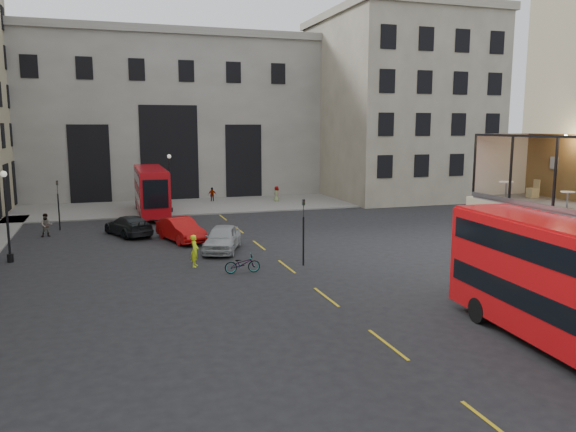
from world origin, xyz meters
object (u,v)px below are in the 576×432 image
object	(u,v)px
bus_near	(573,284)
car_a	(222,238)
pedestrian_a	(46,225)
pedestrian_c	(212,195)
bus_far	(151,189)
bicycle	(242,264)
cafe_table_far	(506,187)
traffic_light_near	(304,223)
pedestrian_d	(277,194)
street_lamp_b	(170,187)
car_c	(128,226)
cafe_chair_d	(533,192)
traffic_light_far	(58,199)
cyclist	(195,251)
street_lamp_a	(7,222)
pedestrian_b	(151,200)
cafe_table_mid	(568,197)
car_b	(181,230)

from	to	relation	value
bus_near	car_a	world-z (taller)	bus_near
pedestrian_a	pedestrian_c	xyz separation A→B (m)	(14.59, 14.45, -0.06)
bus_far	pedestrian_c	world-z (taller)	bus_far
bicycle	cafe_table_far	xyz separation A→B (m)	(10.29, -8.00, 4.62)
traffic_light_near	bus_near	bearing A→B (deg)	-73.03
pedestrian_d	street_lamp_b	bearing A→B (deg)	89.51
traffic_light_near	car_c	size ratio (longest dim) A/B	0.76
bus_far	pedestrian_a	world-z (taller)	bus_far
bus_far	cafe_table_far	size ratio (longest dim) A/B	13.25
cafe_chair_d	pedestrian_c	bearing A→B (deg)	102.71
bus_far	bicycle	world-z (taller)	bus_far
pedestrian_c	pedestrian_d	world-z (taller)	pedestrian_d
pedestrian_a	pedestrian_d	size ratio (longest dim) A/B	1.01
traffic_light_far	cafe_chair_d	world-z (taller)	cafe_chair_d
street_lamp_b	car_a	bearing A→B (deg)	-85.44
traffic_light_far	car_a	distance (m)	15.14
cyclist	bus_near	bearing A→B (deg)	-128.17
bicycle	street_lamp_b	bearing A→B (deg)	6.27
street_lamp_b	car_a	distance (m)	17.06
street_lamp_a	car_a	size ratio (longest dim) A/B	1.10
bicycle	pedestrian_c	world-z (taller)	pedestrian_c
cafe_table_far	street_lamp_a	bearing A→B (deg)	147.25
pedestrian_c	bicycle	bearing A→B (deg)	78.15
pedestrian_b	cafe_table_mid	world-z (taller)	cafe_table_mid
pedestrian_b	cafe_table_mid	bearing A→B (deg)	-135.61
traffic_light_near	cyclist	world-z (taller)	traffic_light_near
street_lamp_a	car_b	xyz separation A→B (m)	(10.25, 3.05, -1.59)
street_lamp_a	cafe_table_far	xyz separation A→B (m)	(22.60, -14.54, 2.73)
car_c	pedestrian_c	world-z (taller)	pedestrian_c
traffic_light_near	cafe_table_mid	bearing A→B (deg)	-59.13
cyclist	cafe_table_mid	size ratio (longest dim) A/B	2.67
car_b	car_a	bearing A→B (deg)	-79.52
car_c	pedestrian_a	xyz separation A→B (m)	(-5.60, 1.31, 0.11)
pedestrian_d	pedestrian_b	bearing A→B (deg)	76.67
street_lamp_b	car_a	size ratio (longest dim) A/B	1.10
traffic_light_far	car_a	world-z (taller)	traffic_light_far
traffic_light_near	car_c	xyz separation A→B (m)	(-9.09, 12.24, -1.70)
traffic_light_far	car_a	bearing A→B (deg)	-46.57
cafe_table_mid	cafe_chair_d	world-z (taller)	cafe_chair_d
cyclist	pedestrian_d	world-z (taller)	cyclist
car_b	pedestrian_b	size ratio (longest dim) A/B	2.52
street_lamp_b	bicycle	distance (m)	22.66
bus_far	car_b	xyz separation A→B (m)	(0.99, -12.32, -1.56)
car_b	car_c	distance (m)	4.62
bus_far	bicycle	bearing A→B (deg)	-82.04
traffic_light_near	car_a	size ratio (longest dim) A/B	0.78
bus_far	pedestrian_d	bearing A→B (deg)	20.23
car_b	cafe_chair_d	xyz separation A→B (m)	(13.89, -17.54, 4.05)
car_c	cafe_chair_d	xyz separation A→B (m)	(17.23, -20.73, 4.13)
traffic_light_near	pedestrian_b	bearing A→B (deg)	104.95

